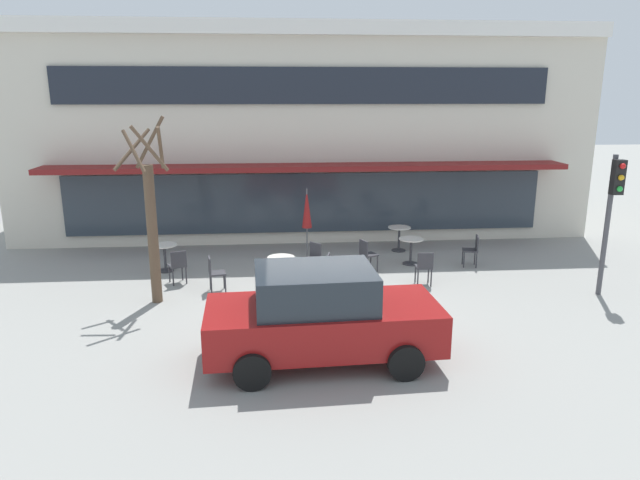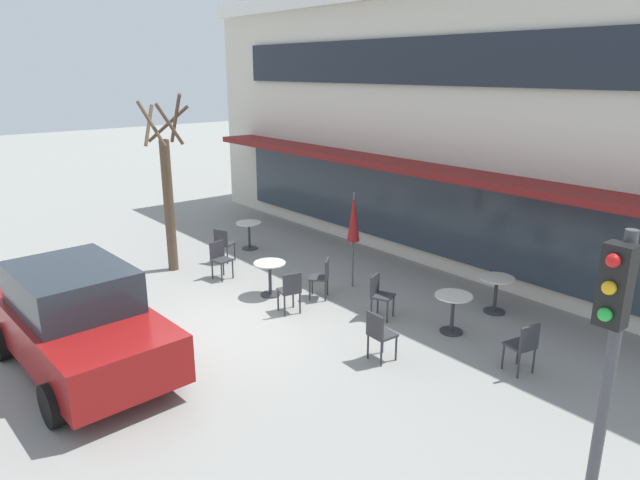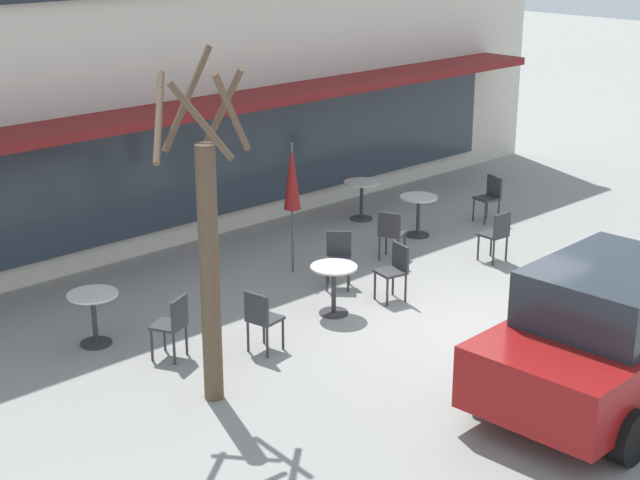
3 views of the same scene
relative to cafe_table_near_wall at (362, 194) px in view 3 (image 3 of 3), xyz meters
The scene contains 16 objects.
ground_plane 5.59m from the cafe_table_near_wall, 120.10° to the right, with size 80.00×80.00×0.00m, color gray.
building_facade 6.55m from the cafe_table_near_wall, 118.48° to the left, with size 18.95×9.10×6.92m.
cafe_table_near_wall is the anchor object (origin of this frame).
cafe_table_streetside 4.78m from the cafe_table_near_wall, 140.71° to the right, with size 0.70×0.70×0.76m.
cafe_table_by_tree 7.03m from the cafe_table_near_wall, 167.46° to the right, with size 0.70×0.70×0.76m.
cafe_table_mid_patio 1.44m from the cafe_table_near_wall, 88.96° to the right, with size 0.70×0.70×0.76m.
patio_umbrella_green_folded 3.38m from the cafe_table_near_wall, 156.76° to the right, with size 0.28×0.28×2.20m.
cafe_chair_0 4.19m from the cafe_table_near_wall, 128.78° to the right, with size 0.48×0.48×0.89m.
cafe_chair_1 6.86m from the cafe_table_near_wall, 157.27° to the right, with size 0.53×0.53×0.89m.
cafe_chair_2 3.62m from the cafe_table_near_wall, 141.62° to the right, with size 0.56×0.56×0.89m.
cafe_chair_3 2.48m from the cafe_table_near_wall, 46.18° to the right, with size 0.47×0.47×0.89m.
cafe_chair_4 2.42m from the cafe_table_near_wall, 123.74° to the right, with size 0.52×0.52×0.89m.
cafe_chair_5 6.30m from the cafe_table_near_wall, 148.17° to the right, with size 0.46×0.46×0.89m.
cafe_chair_6 3.29m from the cafe_table_near_wall, 91.33° to the right, with size 0.42×0.42×0.89m.
parked_sedan 7.89m from the cafe_table_near_wall, 112.75° to the right, with size 4.28×2.16×1.76m.
street_tree 7.84m from the cafe_table_near_wall, 149.50° to the right, with size 1.27×1.27×4.28m.
Camera 3 is at (-10.38, -7.92, 5.74)m, focal length 55.00 mm.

